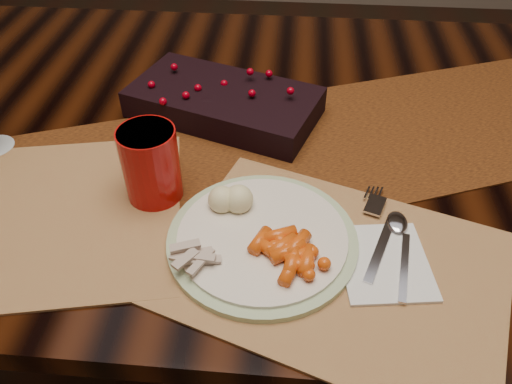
# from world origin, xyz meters

# --- Properties ---
(floor) EXTENTS (5.00, 5.00, 0.00)m
(floor) POSITION_xyz_m (0.00, 0.00, 0.00)
(floor) COLOR black
(floor) RESTS_ON ground
(dining_table) EXTENTS (1.80, 1.00, 0.75)m
(dining_table) POSITION_xyz_m (0.00, 0.00, 0.38)
(dining_table) COLOR black
(dining_table) RESTS_ON floor
(table_runner) EXTENTS (1.76, 0.97, 0.00)m
(table_runner) POSITION_xyz_m (-0.05, -0.11, 0.75)
(table_runner) COLOR #553A15
(table_runner) RESTS_ON dining_table
(centerpiece) EXTENTS (0.39, 0.28, 0.07)m
(centerpiece) POSITION_xyz_m (-0.11, 0.02, 0.79)
(centerpiece) COLOR black
(centerpiece) RESTS_ON table_runner
(placemat_main) EXTENTS (0.53, 0.45, 0.00)m
(placemat_main) POSITION_xyz_m (0.10, -0.33, 0.75)
(placemat_main) COLOR brown
(placemat_main) RESTS_ON dining_table
(placemat_second) EXTENTS (0.54, 0.44, 0.00)m
(placemat_second) POSITION_xyz_m (-0.38, -0.28, 0.75)
(placemat_second) COLOR brown
(placemat_second) RESTS_ON dining_table
(dinner_plate) EXTENTS (0.28, 0.28, 0.02)m
(dinner_plate) POSITION_xyz_m (-0.01, -0.30, 0.76)
(dinner_plate) COLOR silver
(dinner_plate) RESTS_ON placemat_main
(baby_carrots) EXTENTS (0.12, 0.10, 0.02)m
(baby_carrots) POSITION_xyz_m (0.01, -0.34, 0.78)
(baby_carrots) COLOR #D64A0D
(baby_carrots) RESTS_ON dinner_plate
(mashed_potatoes) EXTENTS (0.09, 0.09, 0.04)m
(mashed_potatoes) POSITION_xyz_m (-0.06, -0.24, 0.79)
(mashed_potatoes) COLOR tan
(mashed_potatoes) RESTS_ON dinner_plate
(turkey_shreds) EXTENTS (0.07, 0.07, 0.01)m
(turkey_shreds) POSITION_xyz_m (-0.09, -0.35, 0.78)
(turkey_shreds) COLOR beige
(turkey_shreds) RESTS_ON dinner_plate
(napkin) EXTENTS (0.14, 0.15, 0.00)m
(napkin) POSITION_xyz_m (0.16, -0.32, 0.76)
(napkin) COLOR white
(napkin) RESTS_ON placemat_main
(fork) EXTENTS (0.08, 0.17, 0.00)m
(fork) POSITION_xyz_m (0.16, -0.28, 0.76)
(fork) COLOR silver
(fork) RESTS_ON napkin
(spoon) EXTENTS (0.06, 0.15, 0.00)m
(spoon) POSITION_xyz_m (0.19, -0.31, 0.76)
(spoon) COLOR silver
(spoon) RESTS_ON napkin
(red_cup) EXTENTS (0.10, 0.10, 0.12)m
(red_cup) POSITION_xyz_m (-0.18, -0.21, 0.81)
(red_cup) COLOR #A50C0A
(red_cup) RESTS_ON placemat_main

